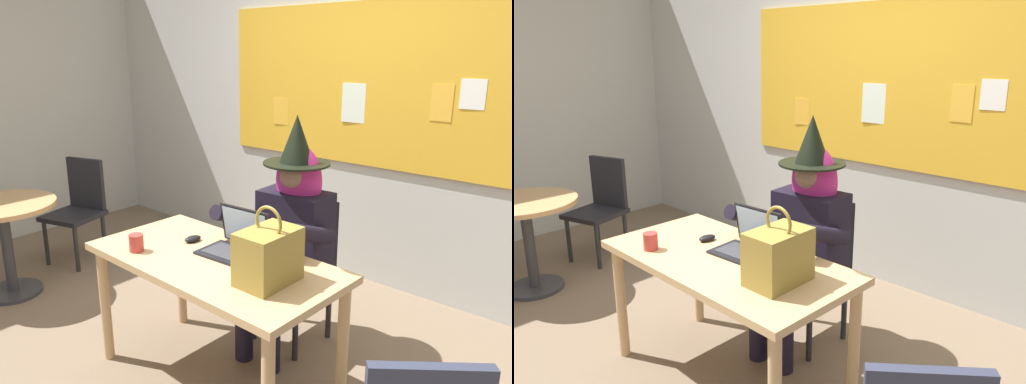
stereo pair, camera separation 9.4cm
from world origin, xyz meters
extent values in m
plane|color=#75604C|center=(0.00, 0.00, 0.00)|extent=(24.00, 24.00, 0.00)
cube|color=#B2B2AD|center=(0.00, 1.74, 1.48)|extent=(5.95, 0.10, 2.95)
cube|color=gold|center=(0.00, 1.68, 1.55)|extent=(2.40, 0.02, 1.20)
cube|color=gold|center=(-0.71, 1.67, 1.30)|extent=(0.15, 0.01, 0.23)
cube|color=white|center=(0.01, 1.67, 1.42)|extent=(0.23, 0.02, 0.30)
cube|color=gold|center=(0.67, 1.67, 1.46)|extent=(0.15, 0.00, 0.25)
cube|color=white|center=(0.87, 1.67, 1.53)|extent=(0.16, 0.01, 0.19)
cube|color=tan|center=(0.19, -0.03, 0.73)|extent=(1.41, 0.72, 0.04)
cylinder|color=tan|center=(-0.45, -0.30, 0.35)|extent=(0.06, 0.06, 0.71)
cylinder|color=tan|center=(-0.44, 0.27, 0.35)|extent=(0.06, 0.06, 0.71)
cylinder|color=tan|center=(0.84, 0.25, 0.35)|extent=(0.06, 0.06, 0.71)
cube|color=black|center=(0.25, 0.60, 0.44)|extent=(0.43, 0.43, 0.04)
cube|color=black|center=(0.25, 0.79, 0.69)|extent=(0.38, 0.05, 0.45)
cylinder|color=#262628|center=(0.41, 0.42, 0.21)|extent=(0.04, 0.04, 0.42)
cylinder|color=#262628|center=(0.07, 0.43, 0.21)|extent=(0.04, 0.04, 0.42)
cylinder|color=#262628|center=(0.42, 0.76, 0.21)|extent=(0.04, 0.04, 0.42)
cylinder|color=#262628|center=(0.08, 0.77, 0.21)|extent=(0.04, 0.04, 0.42)
cylinder|color=black|center=(0.37, 0.25, 0.23)|extent=(0.11, 0.11, 0.46)
cylinder|color=black|center=(0.17, 0.23, 0.23)|extent=(0.11, 0.11, 0.46)
cylinder|color=black|center=(0.36, 0.41, 0.49)|extent=(0.17, 0.43, 0.15)
cylinder|color=black|center=(0.16, 0.40, 0.49)|extent=(0.17, 0.43, 0.15)
cube|color=black|center=(0.25, 0.62, 0.72)|extent=(0.43, 0.28, 0.52)
cylinder|color=black|center=(0.51, 0.40, 0.84)|extent=(0.12, 0.47, 0.24)
cylinder|color=black|center=(0.01, 0.37, 0.84)|extent=(0.12, 0.47, 0.24)
sphere|color=#A37A60|center=(0.25, 0.62, 1.08)|extent=(0.20, 0.20, 0.20)
ellipsoid|color=#D82D8C|center=(0.24, 0.65, 1.04)|extent=(0.31, 0.24, 0.44)
cylinder|color=black|center=(0.25, 0.62, 1.16)|extent=(0.40, 0.40, 0.01)
cone|color=black|center=(0.25, 0.62, 1.30)|extent=(0.21, 0.21, 0.29)
cube|color=black|center=(0.24, 0.06, 0.75)|extent=(0.35, 0.24, 0.01)
cube|color=#333338|center=(0.24, 0.06, 0.76)|extent=(0.29, 0.18, 0.00)
cube|color=black|center=(0.23, 0.19, 0.87)|extent=(0.34, 0.06, 0.22)
cube|color=#99B7E0|center=(0.23, 0.18, 0.87)|extent=(0.30, 0.05, 0.20)
ellipsoid|color=black|center=(-0.06, 0.06, 0.76)|extent=(0.07, 0.11, 0.03)
cube|color=olive|center=(0.59, -0.06, 0.88)|extent=(0.20, 0.30, 0.26)
torus|color=olive|center=(0.59, -0.06, 1.05)|extent=(0.16, 0.02, 0.16)
cylinder|color=#B23833|center=(-0.19, -0.24, 0.80)|extent=(0.08, 0.08, 0.09)
cylinder|color=tan|center=(-1.74, -0.32, 0.71)|extent=(0.76, 0.76, 0.03)
cylinder|color=#333338|center=(-1.74, -0.32, 0.36)|extent=(0.08, 0.08, 0.66)
cylinder|color=#333338|center=(-1.74, -0.32, 0.01)|extent=(0.42, 0.42, 0.03)
cube|color=black|center=(-1.94, 0.33, 0.42)|extent=(0.53, 0.53, 0.04)
cube|color=black|center=(-2.00, 0.51, 0.67)|extent=(0.37, 0.15, 0.45)
cylinder|color=#262628|center=(-1.73, 0.22, 0.20)|extent=(0.04, 0.04, 0.40)
cylinder|color=#262628|center=(-2.05, 0.12, 0.20)|extent=(0.04, 0.04, 0.40)
cylinder|color=#262628|center=(-1.83, 0.54, 0.20)|extent=(0.04, 0.04, 0.40)
cylinder|color=#262628|center=(-2.15, 0.44, 0.20)|extent=(0.04, 0.04, 0.40)
camera|label=1|loc=(1.98, -1.71, 1.80)|focal=35.07mm
camera|label=2|loc=(2.05, -1.65, 1.80)|focal=35.07mm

